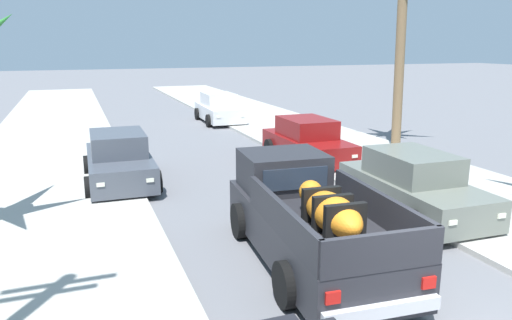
% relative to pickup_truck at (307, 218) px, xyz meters
% --- Properties ---
extents(sidewalk_left, '(5.18, 60.00, 0.12)m').
position_rel_pickup_truck_xyz_m(sidewalk_left, '(-4.99, 8.80, -0.75)').
color(sidewalk_left, '#B2AFA8').
rests_on(sidewalk_left, ground).
extents(sidewalk_right, '(5.18, 60.00, 0.12)m').
position_rel_pickup_truck_xyz_m(sidewalk_right, '(5.68, 8.80, -0.75)').
color(sidewalk_right, '#B2AFA8').
rests_on(sidewalk_right, ground).
extents(curb_left, '(0.16, 60.00, 0.10)m').
position_rel_pickup_truck_xyz_m(curb_left, '(-3.80, 8.80, -0.76)').
color(curb_left, silver).
rests_on(curb_left, ground).
extents(curb_right, '(0.16, 60.00, 0.10)m').
position_rel_pickup_truck_xyz_m(curb_right, '(4.49, 8.80, -0.76)').
color(curb_right, silver).
rests_on(curb_right, ground).
extents(pickup_truck, '(2.49, 5.34, 1.80)m').
position_rel_pickup_truck_xyz_m(pickup_truck, '(0.00, 0.00, 0.00)').
color(pickup_truck, '#28282D').
rests_on(pickup_truck, ground).
extents(car_left_near, '(2.10, 4.29, 1.54)m').
position_rel_pickup_truck_xyz_m(car_left_near, '(3.19, 16.76, -0.10)').
color(car_left_near, silver).
rests_on(car_left_near, ground).
extents(car_right_near, '(2.04, 4.27, 1.54)m').
position_rel_pickup_truck_xyz_m(car_right_near, '(3.56, 7.14, -0.10)').
color(car_right_near, maroon).
rests_on(car_right_near, ground).
extents(car_right_mid, '(2.13, 4.30, 1.54)m').
position_rel_pickup_truck_xyz_m(car_right_mid, '(3.53, 1.38, -0.10)').
color(car_right_mid, slate).
rests_on(car_right_mid, ground).
extents(car_left_far, '(2.08, 4.29, 1.54)m').
position_rel_pickup_truck_xyz_m(car_left_far, '(-2.88, 6.63, -0.10)').
color(car_left_far, '#474C56').
rests_on(car_left_far, ground).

